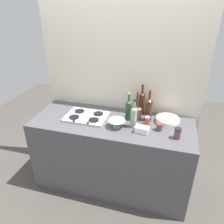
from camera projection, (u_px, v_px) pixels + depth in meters
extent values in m
plane|color=#47423D|center=(112.00, 181.00, 2.83)|extent=(6.00, 6.00, 0.00)
cube|color=#4C4C51|center=(112.00, 154.00, 2.62)|extent=(1.80, 0.70, 0.90)
cube|color=beige|center=(121.00, 86.00, 2.61)|extent=(1.90, 0.06, 2.37)
cube|color=#B2B2B7|center=(86.00, 117.00, 2.49)|extent=(0.47, 0.35, 0.02)
cylinder|color=black|center=(74.00, 117.00, 2.45)|extent=(0.11, 0.11, 0.01)
cylinder|color=black|center=(94.00, 120.00, 2.39)|extent=(0.11, 0.11, 0.01)
cylinder|color=black|center=(80.00, 111.00, 2.58)|extent=(0.11, 0.11, 0.01)
cylinder|color=black|center=(98.00, 114.00, 2.52)|extent=(0.11, 0.11, 0.01)
cylinder|color=black|center=(74.00, 121.00, 2.37)|extent=(0.02, 0.02, 0.02)
cylinder|color=black|center=(88.00, 123.00, 2.33)|extent=(0.02, 0.02, 0.02)
cylinder|color=silver|center=(167.00, 122.00, 2.39)|extent=(0.26, 0.26, 0.01)
cylinder|color=silver|center=(168.00, 121.00, 2.39)|extent=(0.26, 0.26, 0.01)
cylinder|color=silver|center=(168.00, 120.00, 2.38)|extent=(0.26, 0.26, 0.01)
cylinder|color=silver|center=(168.00, 118.00, 2.38)|extent=(0.26, 0.26, 0.01)
cylinder|color=#19471E|center=(128.00, 111.00, 2.41)|extent=(0.07, 0.07, 0.21)
cone|color=#19471E|center=(129.00, 101.00, 2.35)|extent=(0.07, 0.07, 0.02)
cylinder|color=#19471E|center=(129.00, 97.00, 2.33)|extent=(0.02, 0.02, 0.07)
cylinder|color=gold|center=(129.00, 94.00, 2.31)|extent=(0.02, 0.02, 0.02)
cylinder|color=#472314|center=(148.00, 111.00, 2.39)|extent=(0.08, 0.08, 0.24)
cone|color=#472314|center=(149.00, 100.00, 2.33)|extent=(0.08, 0.08, 0.03)
cylinder|color=#472314|center=(150.00, 95.00, 2.30)|extent=(0.02, 0.02, 0.08)
cylinder|color=#B21E1E|center=(150.00, 91.00, 2.28)|extent=(0.03, 0.03, 0.02)
cylinder|color=gray|center=(134.00, 118.00, 2.27)|extent=(0.07, 0.07, 0.21)
cone|color=gray|center=(134.00, 108.00, 2.22)|extent=(0.07, 0.07, 0.02)
cylinder|color=gray|center=(134.00, 104.00, 2.19)|extent=(0.02, 0.02, 0.07)
cylinder|color=black|center=(135.00, 100.00, 2.17)|extent=(0.03, 0.03, 0.02)
cylinder|color=#472314|center=(142.00, 104.00, 2.52)|extent=(0.07, 0.07, 0.25)
cone|color=#472314|center=(142.00, 93.00, 2.46)|extent=(0.07, 0.07, 0.03)
cylinder|color=#472314|center=(143.00, 89.00, 2.44)|extent=(0.02, 0.02, 0.07)
cylinder|color=black|center=(143.00, 86.00, 2.42)|extent=(0.03, 0.03, 0.02)
cylinder|color=silver|center=(117.00, 126.00, 2.31)|extent=(0.08, 0.08, 0.01)
cone|color=silver|center=(117.00, 123.00, 2.29)|extent=(0.19, 0.19, 0.07)
cube|color=white|center=(142.00, 130.00, 2.20)|extent=(0.15, 0.10, 0.07)
cylinder|color=#996B4C|center=(137.00, 114.00, 2.46)|extent=(0.09, 0.09, 0.12)
cylinder|color=#997247|center=(136.00, 103.00, 2.43)|extent=(0.03, 0.02, 0.27)
cylinder|color=#262626|center=(137.00, 103.00, 2.41)|extent=(0.02, 0.02, 0.28)
cylinder|color=#262626|center=(138.00, 104.00, 2.40)|extent=(0.03, 0.02, 0.28)
cylinder|color=#C64C2D|center=(147.00, 121.00, 2.33)|extent=(0.06, 0.06, 0.09)
cylinder|color=beige|center=(148.00, 117.00, 2.31)|extent=(0.06, 0.06, 0.01)
cylinder|color=#66384C|center=(159.00, 127.00, 2.24)|extent=(0.06, 0.06, 0.07)
cylinder|color=red|center=(160.00, 124.00, 2.22)|extent=(0.07, 0.07, 0.01)
cylinder|color=#66384C|center=(177.00, 134.00, 2.11)|extent=(0.06, 0.06, 0.10)
cylinder|color=black|center=(178.00, 129.00, 2.08)|extent=(0.07, 0.07, 0.01)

